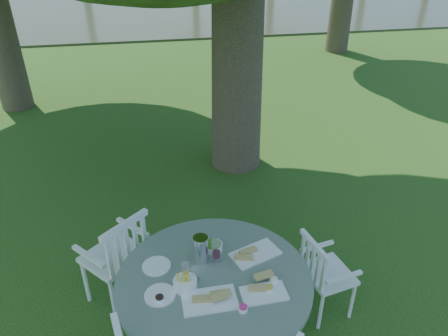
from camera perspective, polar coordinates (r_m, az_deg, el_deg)
The scene contains 5 objects.
ground at distance 5.06m, azimuth 0.41°, elevation -9.47°, with size 140.00×140.00×0.00m, color #14360B.
table at distance 3.56m, azimuth -1.28°, elevation -15.82°, with size 1.52×1.52×0.81m.
chair_ne at distance 4.07m, azimuth 12.51°, elevation -13.01°, with size 0.48×0.50×0.84m.
chair_nw at distance 4.11m, azimuth -13.38°, elevation -10.93°, with size 0.69×0.69×1.00m.
tableware at distance 3.47m, azimuth -2.08°, elevation -12.84°, with size 1.14×0.79×0.24m.
Camera 1 is at (-0.73, -3.80, 3.25)m, focal length 35.00 mm.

